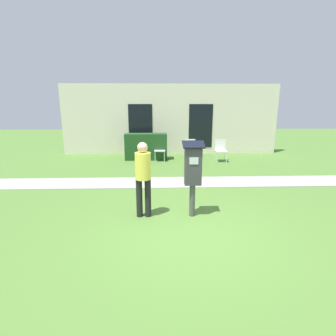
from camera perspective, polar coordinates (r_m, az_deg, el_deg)
ground_plane at (r=5.12m, az=4.55°, el=-13.21°), size 40.00×40.00×0.00m
sidewalk at (r=7.94m, az=2.09°, el=-3.10°), size 12.00×1.10×0.02m
building_facade at (r=12.44m, az=0.56°, el=10.51°), size 10.00×0.26×3.20m
parking_meter at (r=5.37m, az=5.45°, el=-0.30°), size 0.44×0.31×1.59m
person_standing at (r=5.36m, az=-5.45°, el=-1.29°), size 0.32×0.32×1.58m
outdoor_chair_left at (r=10.91m, az=-1.83°, el=4.38°), size 0.44×0.44×0.90m
outdoor_chair_middle at (r=10.84m, az=4.83°, el=4.28°), size 0.44×0.44×0.90m
outdoor_chair_right at (r=10.97m, az=11.40°, el=4.17°), size 0.44×0.44×0.90m
hedge_row at (r=11.17m, az=-4.79°, el=4.67°), size 1.76×0.60×1.10m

